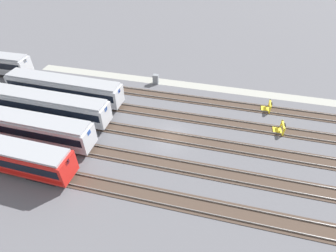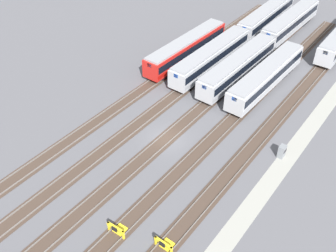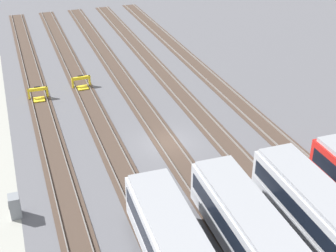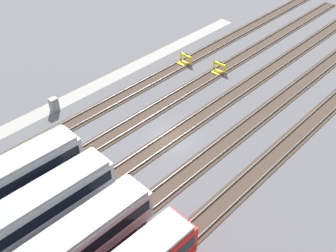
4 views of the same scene
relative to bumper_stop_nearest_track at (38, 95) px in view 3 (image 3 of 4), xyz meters
The scene contains 10 objects.
ground_plane 15.43m from the bumper_stop_nearest_track, 36.53° to the left, with size 400.00×400.00×0.00m, color #5B5B60.
service_walkway 13.07m from the bumper_stop_nearest_track, 18.40° to the right, with size 54.00×2.00×0.01m, color #9E9E93.
rail_track_nearest 12.40m from the bumper_stop_nearest_track, ahead, with size 90.00×2.23×0.21m.
rail_track_near_inner 13.23m from the bumper_stop_nearest_track, 20.34° to the left, with size 90.00×2.23×0.21m.
rail_track_middle 15.43m from the bumper_stop_nearest_track, 36.53° to the left, with size 90.00×2.24×0.21m.
rail_track_far_inner 18.53m from the bumper_stop_nearest_track, 48.01° to the left, with size 90.00×2.23×0.21m.
rail_track_farthest 22.16m from the bumper_stop_nearest_track, 55.98° to the left, with size 90.00×2.23×0.21m.
bumper_stop_nearest_track is the anchor object (origin of this frame).
bumper_stop_near_inner_track 4.81m from the bumper_stop_nearest_track, 106.68° to the left, with size 1.37×2.01×1.22m.
electrical_cabinet 18.14m from the bumper_stop_nearest_track, 10.72° to the right, with size 0.90×0.73×1.60m.
Camera 3 is at (31.73, -11.31, 20.23)m, focal length 50.00 mm.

